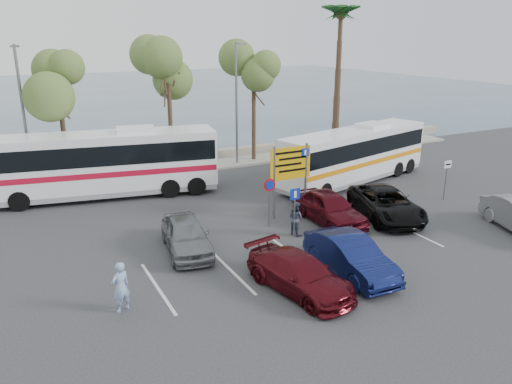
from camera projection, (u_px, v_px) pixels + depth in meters
name	position (u px, v px, depth m)	size (l,w,h in m)	color
ground	(307.00, 242.00, 21.74)	(120.00, 120.00, 0.00)	#303033
kerb_strip	(194.00, 167.00, 33.58)	(44.00, 2.40, 0.15)	gray
seawall	(184.00, 158.00, 35.21)	(48.00, 0.80, 0.60)	gray
sea	(83.00, 96.00, 72.58)	(140.00, 140.00, 0.00)	#3C4C61
tree_left	(58.00, 83.00, 28.30)	(3.20, 3.20, 7.20)	#382619
tree_mid	(168.00, 68.00, 30.93)	(3.20, 3.20, 8.00)	#382619
tree_right	(254.00, 72.00, 33.69)	(3.20, 3.20, 7.40)	#382619
palm_tree	(341.00, 16.00, 35.61)	(4.80, 4.80, 11.20)	#382619
street_lamp_left	(23.00, 111.00, 27.44)	(0.45, 1.15, 8.01)	slate
street_lamp_right	(237.00, 98.00, 33.11)	(0.45, 1.15, 8.01)	slate
direction_sign	(290.00, 169.00, 24.15)	(2.20, 0.12, 3.60)	slate
sign_no_stop	(269.00, 195.00, 23.02)	(0.60, 0.08, 2.35)	slate
sign_parking	(295.00, 206.00, 21.88)	(0.50, 0.07, 2.25)	slate
sign_taxi	(447.00, 175.00, 26.84)	(0.50, 0.07, 2.20)	slate
lane_markings	(297.00, 256.00, 20.39)	(12.02, 4.20, 0.01)	silver
coach_bus_left	(104.00, 166.00, 27.27)	(12.43, 4.75, 3.79)	white
coach_bus_right	(354.00, 157.00, 30.03)	(11.24, 4.95, 3.43)	white
car_silver_a	(186.00, 235.00, 20.61)	(1.72, 4.27, 1.45)	slate
car_blue	(350.00, 256.00, 18.68)	(1.54, 4.42, 1.46)	#10184B
car_maroon	(300.00, 274.00, 17.44)	(1.82, 4.48, 1.30)	#510D14
car_red	(330.00, 208.00, 23.73)	(1.82, 4.51, 1.54)	#490A13
suv_black	(386.00, 204.00, 24.43)	(2.40, 5.21, 1.45)	black
pedestrian_near	(121.00, 287.00, 16.10)	(0.63, 0.42, 1.74)	#8EA5CF
pedestrian_far	(296.00, 218.00, 22.35)	(0.75, 0.59, 1.55)	#383C55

